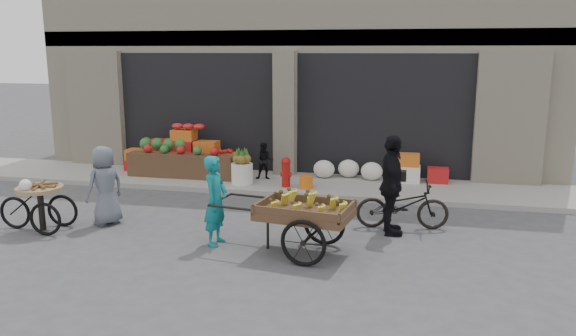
% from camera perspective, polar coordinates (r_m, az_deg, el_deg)
% --- Properties ---
extents(ground, '(80.00, 80.00, 0.00)m').
position_cam_1_polar(ground, '(10.18, -6.70, -7.12)').
color(ground, '#424244').
rests_on(ground, ground).
extents(sidewalk, '(18.00, 2.20, 0.12)m').
position_cam_1_polar(sidewalk, '(13.94, -1.10, -1.54)').
color(sidewalk, gray).
rests_on(sidewalk, ground).
extents(building, '(14.00, 6.45, 7.00)m').
position_cam_1_polar(building, '(17.40, 2.05, 12.14)').
color(building, beige).
rests_on(building, ground).
extents(fruit_display, '(3.10, 1.12, 1.24)m').
position_cam_1_polar(fruit_display, '(14.85, -10.19, 1.53)').
color(fruit_display, red).
rests_on(fruit_display, sidewalk).
extents(pineapple_bin, '(0.52, 0.52, 0.50)m').
position_cam_1_polar(pineapple_bin, '(13.60, -4.68, -0.58)').
color(pineapple_bin, silver).
rests_on(pineapple_bin, sidewalk).
extents(fire_hydrant, '(0.22, 0.22, 0.71)m').
position_cam_1_polar(fire_hydrant, '(13.24, -0.21, -0.29)').
color(fire_hydrant, '#A5140F').
rests_on(fire_hydrant, sidewalk).
extents(orange_bucket, '(0.32, 0.32, 0.30)m').
position_cam_1_polar(orange_bucket, '(13.14, 1.87, -1.43)').
color(orange_bucket, orange).
rests_on(orange_bucket, sidewalk).
extents(right_bay_goods, '(3.35, 0.60, 0.70)m').
position_cam_1_polar(right_bay_goods, '(14.07, 9.88, -0.13)').
color(right_bay_goods, silver).
rests_on(right_bay_goods, sidewalk).
extents(seated_person, '(0.51, 0.43, 0.93)m').
position_cam_1_polar(seated_person, '(14.01, -2.40, 0.72)').
color(seated_person, black).
rests_on(seated_person, sidewalk).
extents(banana_cart, '(2.67, 1.39, 1.06)m').
position_cam_1_polar(banana_cart, '(9.17, 1.39, -4.11)').
color(banana_cart, '#523724').
rests_on(banana_cart, ground).
extents(vendor_woman, '(0.42, 0.60, 1.56)m').
position_cam_1_polar(vendor_woman, '(9.68, -7.36, -3.31)').
color(vendor_woman, '#0F7279').
rests_on(vendor_woman, ground).
extents(tricycle_cart, '(1.44, 0.88, 0.95)m').
position_cam_1_polar(tricycle_cart, '(11.37, -23.87, -3.07)').
color(tricycle_cart, '#9E7F51').
rests_on(tricycle_cart, ground).
extents(vendor_grey, '(0.78, 0.89, 1.53)m').
position_cam_1_polar(vendor_grey, '(11.27, -18.10, -1.70)').
color(vendor_grey, slate).
rests_on(vendor_grey, ground).
extents(bicycle, '(1.78, 0.82, 0.90)m').
position_cam_1_polar(bicycle, '(10.76, 11.54, -3.71)').
color(bicycle, black).
rests_on(bicycle, ground).
extents(cyclist, '(0.58, 1.12, 1.83)m').
position_cam_1_polar(cyclist, '(10.26, 10.47, -1.75)').
color(cyclist, black).
rests_on(cyclist, ground).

